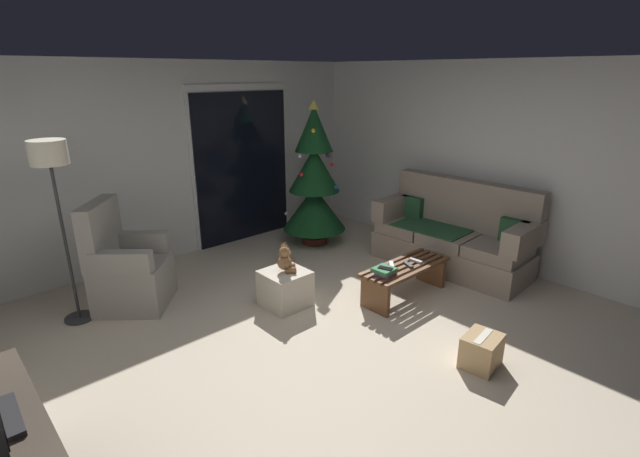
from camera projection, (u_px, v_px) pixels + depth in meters
ground_plane at (339, 345)px, 4.16m from camera, size 7.00×7.00×0.00m
wall_back at (174, 162)px, 5.89m from camera, size 5.72×0.12×2.50m
wall_right at (508, 167)px, 5.57m from camera, size 0.12×6.00×2.50m
patio_door_frame at (242, 164)px, 6.52m from camera, size 1.60×0.02×2.20m
patio_door_glass at (243, 168)px, 6.52m from camera, size 1.50×0.02×2.10m
couch at (453, 236)px, 5.73m from camera, size 0.87×1.97×1.08m
coffee_table at (405, 275)px, 4.98m from camera, size 1.10×0.40×0.37m
remote_silver at (416, 261)px, 5.03m from camera, size 0.05×0.16×0.02m
remote_graphite at (408, 265)px, 4.92m from camera, size 0.10×0.16×0.02m
remote_white at (391, 265)px, 4.93m from camera, size 0.14×0.14×0.02m
book_stack at (385, 271)px, 4.69m from camera, size 0.22×0.21×0.08m
cell_phone at (385, 268)px, 4.66m from camera, size 0.11×0.16×0.01m
christmas_tree at (314, 183)px, 6.36m from camera, size 0.89×0.89×2.00m
armchair at (127, 269)px, 4.76m from camera, size 0.97×0.97×1.13m
floor_lamp at (52, 171)px, 4.11m from camera, size 0.32×0.32×1.78m
ottoman at (285, 288)px, 4.82m from camera, size 0.44×0.44×0.39m
teddy_bear_chestnut at (285, 261)px, 4.72m from camera, size 0.22×0.21×0.29m
teddy_bear_honey_by_tree at (285, 255)px, 5.89m from camera, size 0.21×0.22×0.29m
cardboard_box_taped_mid_floor at (481, 351)px, 3.83m from camera, size 0.36×0.31×0.28m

